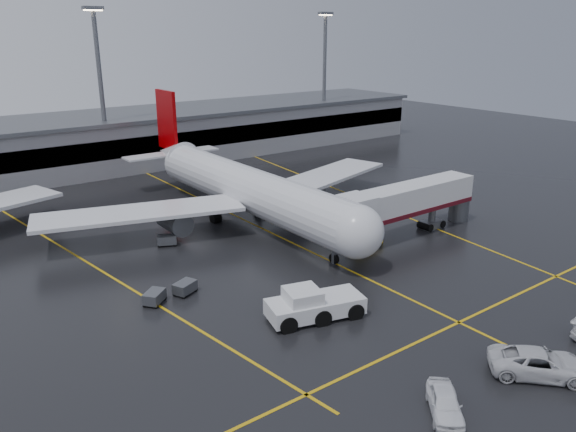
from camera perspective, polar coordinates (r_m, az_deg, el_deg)
ground at (r=61.17m, az=0.38°, el=-2.73°), size 220.00×220.00×0.00m
apron_line_centre at (r=61.17m, az=0.38°, el=-2.72°), size 0.25×90.00×0.02m
apron_line_stop at (r=47.18m, az=17.02°, el=-10.33°), size 60.00×0.25×0.02m
apron_line_left at (r=61.40m, az=-20.65°, el=-3.88°), size 9.99×69.35×0.02m
apron_line_right at (r=79.48m, az=6.38°, el=2.18°), size 7.57×69.64×0.02m
terminal at (r=101.11m, az=-16.41°, el=7.55°), size 122.00×19.00×8.60m
light_mast_mid at (r=92.60m, az=-18.57°, el=12.78°), size 3.00×1.20×25.45m
light_mast_right at (r=115.13m, az=3.74°, el=14.58°), size 3.00×1.20×25.45m
main_airliner at (r=67.45m, az=-4.60°, el=3.00°), size 48.80×45.60×14.10m
jet_bridge at (r=63.52m, az=12.28°, el=1.39°), size 19.90×3.40×6.05m
pushback_tractor at (r=45.39m, az=2.52°, el=-9.09°), size 8.32×5.11×2.78m
belt_loader at (r=60.84m, az=7.83°, el=-2.39°), size 4.10×2.02×2.56m
service_van_a at (r=42.12m, az=24.29°, el=-13.52°), size 6.73×6.89×1.83m
service_van_d at (r=36.67m, az=15.70°, el=-17.86°), size 4.33×4.57×1.53m
baggage_cart_a at (r=50.28m, az=-10.47°, el=-7.15°), size 2.36×2.00×1.12m
baggage_cart_b at (r=49.11m, az=-13.47°, el=-8.01°), size 2.37×2.27×1.12m
baggage_cart_c at (r=61.61m, az=-12.23°, el=-2.39°), size 2.36×2.03×1.12m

